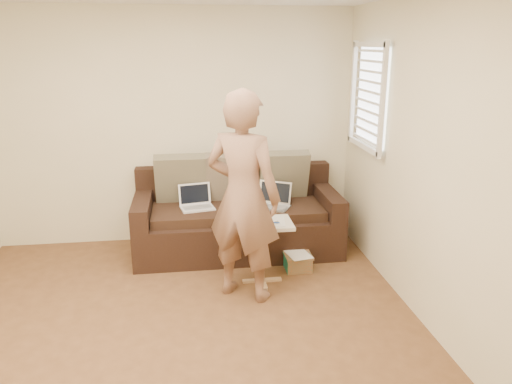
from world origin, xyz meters
TOP-DOWN VIEW (x-y plane):
  - floor at (0.00, 0.00)m, footprint 4.50×4.50m
  - wall_back at (0.00, 2.25)m, footprint 4.00×0.00m
  - wall_right at (2.00, 0.00)m, footprint 0.00×4.50m
  - window_blinds at (1.95, 1.50)m, footprint 0.12×0.88m
  - sofa at (0.65, 1.77)m, footprint 2.20×0.95m
  - pillow_left at (0.05, 1.98)m, footprint 0.55×0.29m
  - pillow_mid at (0.60, 1.98)m, footprint 0.55×0.27m
  - pillow_right at (1.20, 1.99)m, footprint 0.55×0.28m
  - laptop_silver at (1.00, 1.65)m, footprint 0.45×0.41m
  - laptop_white at (0.22, 1.73)m, footprint 0.39×0.31m
  - person at (0.60, 0.75)m, footprint 0.82×0.75m
  - side_table at (0.80, 0.98)m, footprint 0.56×0.39m
  - drinking_glass at (0.64, 1.05)m, footprint 0.07×0.07m
  - scissors at (0.86, 0.93)m, footprint 0.18×0.10m
  - paper_on_table at (0.91, 0.99)m, footprint 0.25×0.33m
  - striped_box at (1.20, 1.20)m, footprint 0.27×0.27m

SIDE VIEW (x-z plane):
  - floor at x=0.00m, z-range 0.00..0.00m
  - striped_box at x=1.20m, z-range 0.00..0.17m
  - side_table at x=0.80m, z-range 0.00..0.61m
  - sofa at x=0.65m, z-range 0.00..0.85m
  - laptop_silver at x=1.00m, z-range 0.40..0.64m
  - laptop_white at x=0.22m, z-range 0.39..0.65m
  - paper_on_table at x=0.91m, z-range 0.61..0.62m
  - scissors at x=0.86m, z-range 0.61..0.63m
  - drinking_glass at x=0.64m, z-range 0.61..0.73m
  - pillow_left at x=0.05m, z-range 0.51..1.07m
  - pillow_mid at x=0.60m, z-range 0.51..1.07m
  - pillow_right at x=1.20m, z-range 0.51..1.07m
  - person at x=0.60m, z-range 0.00..1.87m
  - wall_back at x=0.00m, z-range -0.70..3.30m
  - wall_right at x=2.00m, z-range -0.95..3.55m
  - window_blinds at x=1.95m, z-range 1.16..2.24m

